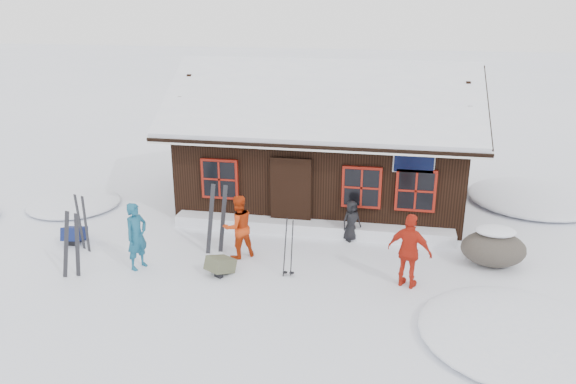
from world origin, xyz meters
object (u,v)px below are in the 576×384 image
skier_crouched (351,221)px  backpack_blue (75,237)px  skier_teal (137,236)px  ski_pair_left (72,246)px  skier_orange_right (410,251)px  ski_poles (288,249)px  backpack_olive (221,268)px  skier_orange_left (238,227)px  boulder (493,248)px

skier_crouched → backpack_blue: skier_crouched is taller
skier_teal → ski_pair_left: 1.43m
skier_orange_right → ski_pair_left: (-7.51, -0.96, -0.07)m
skier_orange_right → ski_poles: skier_orange_right is taller
ski_pair_left → backpack_olive: ski_pair_left is taller
skier_crouched → ski_pair_left: bearing=170.6°
skier_orange_left → backpack_blue: (-4.45, 0.00, -0.63)m
skier_teal → ski_poles: skier_teal is taller
skier_crouched → ski_poles: size_ratio=0.76×
boulder → backpack_olive: 6.50m
skier_teal → skier_orange_right: (6.27, 0.25, 0.04)m
skier_teal → ski_pair_left: size_ratio=0.98×
backpack_olive → skier_orange_left: bearing=109.6°
skier_crouched → backpack_blue: (-7.10, -1.51, -0.38)m
skier_teal → backpack_olive: (2.00, 0.04, -0.65)m
skier_teal → skier_crouched: size_ratio=1.48×
backpack_blue → backpack_olive: 4.39m
skier_teal → ski_poles: 3.58m
skier_orange_right → skier_crouched: size_ratio=1.56×
skier_crouched → backpack_blue: 7.27m
ski_pair_left → skier_crouched: bearing=26.5°
skier_crouched → boulder: bearing=-51.0°
skier_teal → backpack_olive: skier_teal is taller
skier_orange_left → skier_orange_right: size_ratio=0.94×
boulder → ski_poles: 4.94m
backpack_olive → boulder: bearing=44.4°
skier_orange_left → backpack_olive: 1.19m
ski_pair_left → skier_orange_left: bearing=25.3°
boulder → ski_poles: ski_poles is taller
skier_crouched → backpack_olive: bearing=-176.0°
ski_poles → boulder: bearing=17.3°
skier_orange_left → skier_crouched: size_ratio=1.46×
skier_orange_left → skier_crouched: (2.65, 1.51, -0.25)m
skier_teal → skier_orange_right: skier_orange_right is taller
skier_orange_left → boulder: bearing=147.9°
ski_poles → skier_orange_right: bearing=0.2°
skier_teal → skier_orange_left: size_ratio=1.02×
boulder → backpack_blue: boulder is taller
ski_pair_left → backpack_blue: ski_pair_left is taller
skier_orange_right → boulder: bearing=-122.4°
skier_orange_left → ski_poles: size_ratio=1.10×
skier_teal → skier_crouched: skier_teal is taller
skier_crouched → skier_orange_right: bearing=-95.3°
skier_teal → skier_crouched: (4.83, 2.53, -0.27)m
skier_orange_right → backpack_blue: (-8.54, 0.78, -0.68)m
skier_crouched → boulder: skier_crouched is taller
backpack_olive → ski_pair_left: bearing=-137.5°
backpack_blue → backpack_olive: (4.28, -0.99, -0.01)m
skier_orange_right → ski_pair_left: 7.57m
skier_orange_right → ski_poles: 2.70m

